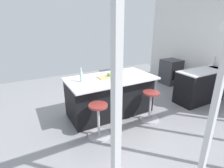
# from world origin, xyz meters

# --- Properties ---
(ground_plane) EXTENTS (7.72, 7.72, 0.00)m
(ground_plane) POSITION_xyz_m (0.00, 0.00, 0.00)
(ground_plane) COLOR gray
(interior_partition_left) EXTENTS (0.15, 4.87, 2.87)m
(interior_partition_left) POSITION_xyz_m (-2.97, 0.00, 1.43)
(interior_partition_left) COLOR silver
(interior_partition_left) RESTS_ON ground_plane
(sink_cabinet) EXTENTS (2.25, 0.60, 1.17)m
(sink_cabinet) POSITION_xyz_m (-2.62, 0.45, 0.45)
(sink_cabinet) COLOR black
(sink_cabinet) RESTS_ON ground_plane
(oven_range) EXTENTS (0.60, 0.61, 0.86)m
(oven_range) POSITION_xyz_m (-2.62, -1.02, 0.43)
(oven_range) COLOR #38383D
(oven_range) RESTS_ON ground_plane
(kitchen_island) EXTENTS (2.01, 1.08, 0.92)m
(kitchen_island) POSITION_xyz_m (0.31, -0.14, 0.46)
(kitchen_island) COLOR black
(kitchen_island) RESTS_ON ground_plane
(stool_by_window) EXTENTS (0.44, 0.44, 0.68)m
(stool_by_window) POSITION_xyz_m (-0.33, 0.58, 0.32)
(stool_by_window) COLOR #B7B7BC
(stool_by_window) RESTS_ON ground_plane
(stool_middle) EXTENTS (0.44, 0.44, 0.68)m
(stool_middle) POSITION_xyz_m (0.94, 0.58, 0.32)
(stool_middle) COLOR #B7B7BC
(stool_middle) RESTS_ON ground_plane
(cutting_board) EXTENTS (0.36, 0.24, 0.02)m
(cutting_board) POSITION_xyz_m (0.41, -0.16, 0.93)
(cutting_board) COLOR tan
(cutting_board) RESTS_ON kitchen_island
(apple_green) EXTENTS (0.09, 0.09, 0.09)m
(apple_green) POSITION_xyz_m (0.32, -0.16, 0.98)
(apple_green) COLOR #609E2D
(apple_green) RESTS_ON cutting_board
(water_bottle) EXTENTS (0.06, 0.06, 0.31)m
(water_bottle) POSITION_xyz_m (0.99, -0.14, 1.04)
(water_bottle) COLOR silver
(water_bottle) RESTS_ON kitchen_island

